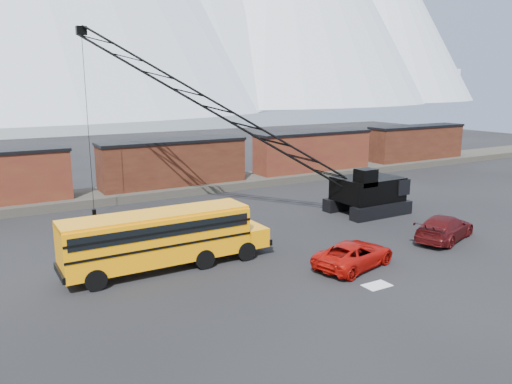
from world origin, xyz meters
TOP-DOWN VIEW (x-y plane):
  - ground at (0.00, 0.00)m, footprint 160.00×160.00m
  - gravel_berm at (0.00, 22.00)m, footprint 120.00×5.00m
  - boxcar_mid at (0.00, 22.00)m, footprint 13.70×3.10m
  - boxcar_east_near at (16.00, 22.00)m, footprint 13.70×3.10m
  - boxcar_east_far at (32.00, 22.00)m, footprint 13.70×3.10m
  - snow_patch at (0.50, -4.00)m, footprint 1.40×0.90m
  - school_bus at (-7.79, 3.66)m, footprint 11.65×2.65m
  - red_pickup at (1.26, -1.41)m, footprint 5.62×3.58m
  - maroon_suv at (9.56, -0.64)m, footprint 6.00×3.92m
  - crawler_crane at (-0.05, 11.95)m, footprint 22.01×12.02m

SIDE VIEW (x-z plane):
  - ground at x=0.00m, z-range 0.00..0.00m
  - snow_patch at x=0.50m, z-range 0.00..0.02m
  - gravel_berm at x=0.00m, z-range 0.00..0.70m
  - red_pickup at x=1.26m, z-range 0.00..1.44m
  - maroon_suv at x=9.56m, z-range 0.00..1.61m
  - school_bus at x=-7.79m, z-range 0.20..3.39m
  - boxcar_mid at x=0.00m, z-range 0.68..4.85m
  - boxcar_east_near at x=16.00m, z-range 0.68..4.85m
  - boxcar_east_far at x=32.00m, z-range 0.68..4.85m
  - crawler_crane at x=-0.05m, z-range 0.90..14.93m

